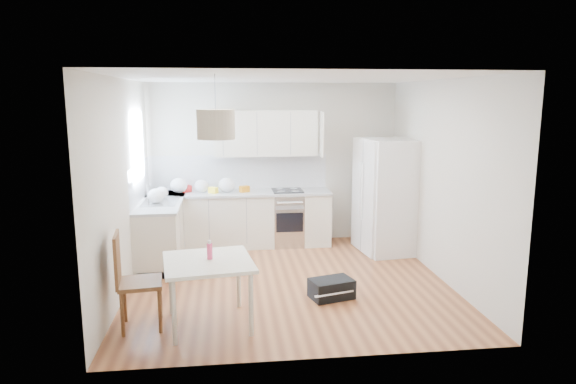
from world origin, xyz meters
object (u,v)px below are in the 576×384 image
Objects in this scene: refrigerator at (387,196)px; dining_chair at (140,281)px; dining_table at (208,267)px; gym_bag at (331,289)px.

dining_chair is (-3.46, -2.42, -0.38)m from refrigerator.
dining_chair reaches higher than dining_table.
gym_bag is at bearing 13.47° from dining_table.
dining_table is at bearing -145.63° from refrigerator.
refrigerator is 3.52× the size of gym_bag.
dining_table is 0.99× the size of dining_chair.
refrigerator reaches higher than dining_chair.
dining_table is 1.68m from gym_bag.
dining_table is 0.73m from dining_chair.
refrigerator reaches higher than gym_bag.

